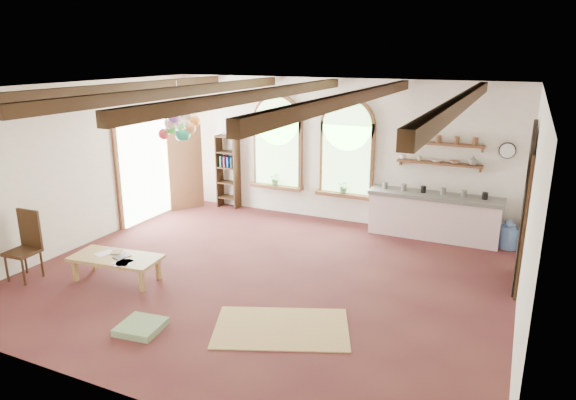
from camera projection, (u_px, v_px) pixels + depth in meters
The scene contains 27 objects.
floor at pixel (264, 276), 8.88m from camera, with size 8.00×8.00×0.00m, color #592824.
ceiling_beams at pixel (261, 94), 8.01m from camera, with size 6.20×6.80×0.18m, color #352111, non-canonical shape.
window_left at pixel (277, 146), 11.97m from camera, with size 1.30×0.28×2.20m.
window_right at pixel (347, 151), 11.29m from camera, with size 1.30×0.28×2.20m.
left_doorway at pixel (146, 169), 11.72m from camera, with size 0.10×1.90×2.50m, color brown.
right_doorway at pixel (523, 222), 8.29m from camera, with size 0.10×1.30×2.40m, color black.
kitchen_counter at pixel (433, 216), 10.61m from camera, with size 2.68×0.62×0.94m.
wall_shelf_lower at pixel (439, 163), 10.47m from camera, with size 1.70×0.24×0.04m, color brown.
wall_shelf_upper at pixel (441, 144), 10.35m from camera, with size 1.70×0.24×0.04m, color brown.
wall_clock at pixel (507, 151), 9.93m from camera, with size 0.32×0.32×0.04m, color black.
bookshelf at pixel (228, 172), 12.61m from camera, with size 0.53×0.32×1.80m.
coffee_table at pixel (116, 259), 8.64m from camera, with size 1.58×0.87×0.43m.
side_chair at pixel (25, 260), 8.71m from camera, with size 0.49×0.49×1.18m.
floor_mat at pixel (281, 328), 7.21m from camera, with size 1.87×1.16×0.02m, color tan.
floor_cushion at pixel (141, 327), 7.16m from camera, with size 0.57×0.57×0.10m, color gray.
water_jug_a at pixel (508, 236), 10.09m from camera, with size 0.30×0.30×0.59m.
water_jug_b at pixel (511, 238), 10.07m from camera, with size 0.27×0.27×0.53m.
balloon_cluster at pixel (179, 126), 10.11m from camera, with size 0.75×0.78×1.14m.
table_book at pixel (112, 252), 8.78m from camera, with size 0.16×0.23×0.02m, color olive.
tablet at pixel (122, 257), 8.60m from camera, with size 0.18×0.26×0.01m, color black.
potted_plant_left at pixel (276, 179), 12.10m from camera, with size 0.27×0.23×0.30m, color #598C4C.
potted_plant_right at pixel (344, 187), 11.41m from camera, with size 0.27×0.23×0.30m, color #598C4C.
shelf_cup_a at pixel (403, 157), 10.75m from camera, with size 0.12×0.10×0.10m, color white.
shelf_cup_b at pixel (420, 158), 10.61m from camera, with size 0.10×0.10×0.09m, color beige.
shelf_bowl_a at pixel (437, 161), 10.47m from camera, with size 0.22×0.22×0.05m, color beige.
shelf_bowl_b at pixel (455, 162), 10.33m from camera, with size 0.20×0.20×0.06m, color #8C664C.
shelf_vase at pixel (473, 160), 10.17m from camera, with size 0.18×0.18×0.19m, color slate.
Camera 1 is at (3.80, -7.23, 3.75)m, focal length 32.00 mm.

